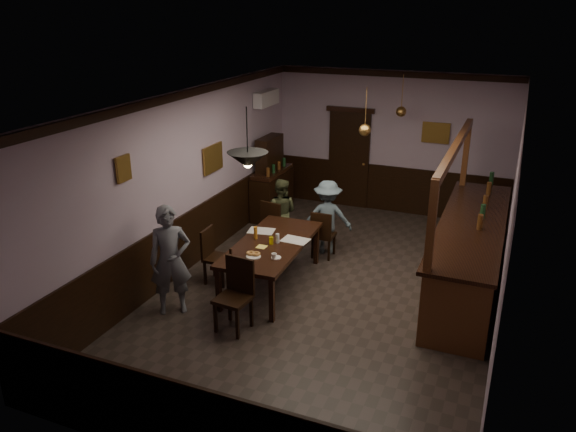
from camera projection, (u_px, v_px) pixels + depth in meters
The scene contains 31 objects.
room at pixel (331, 201), 8.36m from camera, with size 5.01×8.01×3.01m.
dining_table at pixel (271, 246), 8.81m from camera, with size 1.08×2.23×0.75m.
chair_far_left at pixel (274, 224), 10.13m from camera, with size 0.48×0.48×0.97m.
chair_far_right at pixel (323, 233), 9.85m from camera, with size 0.39×0.39×0.88m.
chair_near at pixel (236, 291), 7.70m from camera, with size 0.48×0.48×1.02m.
chair_side at pixel (214, 253), 9.01m from camera, with size 0.41×0.41×0.91m.
person_standing at pixel (170, 260), 8.01m from camera, with size 0.60×0.39×1.63m, color slate.
person_seated_left at pixel (280, 213), 10.33m from camera, with size 0.63×0.49×1.29m, color #3F4529.
person_seated_right at pixel (327, 217), 10.02m from camera, with size 0.88×0.50×1.36m, color slate.
newspaper_left at pixel (261, 231), 9.22m from camera, with size 0.42×0.30×0.01m, color silver.
newspaper_right at pixel (295, 240), 8.86m from camera, with size 0.42×0.30×0.01m, color silver.
napkin at pixel (262, 247), 8.62m from camera, with size 0.15×0.15×0.00m, color #FDE65D.
saucer at pixel (276, 258), 8.25m from camera, with size 0.15×0.15×0.01m, color white.
coffee_cup at pixel (274, 256), 8.20m from camera, with size 0.08×0.08×0.07m, color white.
pastry_plate at pixel (253, 256), 8.28m from camera, with size 0.22×0.22×0.01m, color white.
pastry_ring_a at pixel (251, 253), 8.32m from camera, with size 0.13×0.13×0.04m, color #C68C47.
pastry_ring_b at pixel (256, 254), 8.30m from camera, with size 0.13×0.13×0.04m, color #C68C47.
soda_can at pixel (271, 241), 8.70m from camera, with size 0.07×0.07×0.12m, color #FFF015.
beer_glass at pixel (256, 233), 8.89m from camera, with size 0.06×0.06×0.20m, color #BF721E.
water_glass at pixel (277, 238), 8.75m from camera, with size 0.06×0.06×0.15m, color silver.
pepper_mill at pixel (231, 253), 8.25m from camera, with size 0.04×0.04×0.14m, color black.
sideboard at pixel (272, 184), 11.81m from camera, with size 0.46×1.28×1.70m.
bar_counter at pixel (470, 252), 8.82m from camera, with size 0.96×4.14×2.32m.
door_back at pixel (349, 160), 12.25m from camera, with size 0.90×0.06×2.10m, color black.
ac_unit at pixel (266, 98), 11.38m from camera, with size 0.20×0.85×0.30m.
picture_left_small at pixel (123, 169), 7.63m from camera, with size 0.04×0.28×0.36m.
picture_left_large at pixel (213, 158), 9.86m from camera, with size 0.04×0.62×0.48m.
picture_back at pixel (436, 133), 11.35m from camera, with size 0.55×0.04×0.42m.
pendant_iron at pixel (248, 160), 7.54m from camera, with size 0.56×0.56×0.83m.
pendant_brass_mid at pixel (365, 130), 9.24m from camera, with size 0.20×0.20×0.81m.
pendant_brass_far at pixel (401, 112), 10.80m from camera, with size 0.20×0.20×0.81m.
Camera 1 is at (2.44, -7.54, 4.26)m, focal length 35.00 mm.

